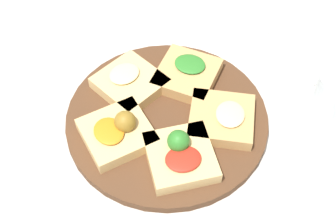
{
  "coord_description": "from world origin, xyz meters",
  "views": [
    {
      "loc": [
        0.55,
        -0.0,
        0.75
      ],
      "look_at": [
        0.0,
        0.0,
        0.03
      ],
      "focal_mm": 50.0,
      "sensor_mm": 36.0,
      "label": 1
    }
  ],
  "objects": [
    {
      "name": "plate_left",
      "position": [
        -0.19,
        0.31,
        0.01
      ],
      "size": [
        0.2,
        0.2,
        0.02
      ],
      "color": "white",
      "rests_on": "ground_plane"
    },
    {
      "name": "serving_board",
      "position": [
        0.0,
        0.0,
        0.01
      ],
      "size": [
        0.4,
        0.4,
        0.02
      ],
      "primitive_type": "cylinder",
      "color": "#51331E",
      "rests_on": "ground_plane"
    },
    {
      "name": "focaccia_slice_2",
      "position": [
        0.05,
        -0.09,
        0.04
      ],
      "size": [
        0.16,
        0.16,
        0.06
      ],
      "color": "#DBB775",
      "rests_on": "serving_board"
    },
    {
      "name": "focaccia_slice_3",
      "position": [
        0.1,
        0.02,
        0.04
      ],
      "size": [
        0.15,
        0.14,
        0.06
      ],
      "color": "#DBB775",
      "rests_on": "serving_board"
    },
    {
      "name": "ground_plane",
      "position": [
        0.0,
        0.0,
        0.0
      ],
      "size": [
        3.0,
        3.0,
        0.0
      ],
      "primitive_type": "plane",
      "color": "beige"
    },
    {
      "name": "water_glass",
      "position": [
        -0.04,
        0.33,
        0.04
      ],
      "size": [
        0.07,
        0.07,
        0.09
      ],
      "primitive_type": "cylinder",
      "color": "silver",
      "rests_on": "ground_plane"
    },
    {
      "name": "focaccia_slice_0",
      "position": [
        -0.1,
        0.04,
        0.03
      ],
      "size": [
        0.16,
        0.16,
        0.04
      ],
      "color": "tan",
      "rests_on": "serving_board"
    },
    {
      "name": "focaccia_slice_1",
      "position": [
        -0.08,
        -0.08,
        0.03
      ],
      "size": [
        0.17,
        0.17,
        0.04
      ],
      "color": "#DBB775",
      "rests_on": "serving_board"
    },
    {
      "name": "focaccia_slice_4",
      "position": [
        0.02,
        0.11,
        0.03
      ],
      "size": [
        0.13,
        0.14,
        0.04
      ],
      "color": "tan",
      "rests_on": "serving_board"
    }
  ]
}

